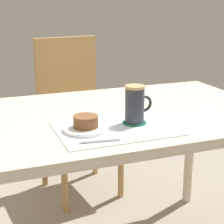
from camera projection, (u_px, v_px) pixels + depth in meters
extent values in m
cylinder|color=beige|center=(190.00, 148.00, 2.11)|extent=(0.05, 0.05, 0.67)
cube|color=beige|center=(102.00, 118.00, 1.49)|extent=(1.40, 0.79, 0.04)
cylinder|color=tan|center=(121.00, 165.00, 2.20)|extent=(0.04, 0.04, 0.41)
cylinder|color=tan|center=(64.00, 178.00, 2.04)|extent=(0.04, 0.04, 0.41)
cylinder|color=tan|center=(95.00, 145.00, 2.49)|extent=(0.04, 0.04, 0.41)
cylinder|color=tan|center=(44.00, 155.00, 2.33)|extent=(0.04, 0.04, 0.41)
cube|color=tan|center=(80.00, 124.00, 2.20)|extent=(0.47, 0.47, 0.04)
cube|color=tan|center=(66.00, 76.00, 2.29)|extent=(0.39, 0.08, 0.47)
cube|color=white|center=(116.00, 128.00, 1.31)|extent=(0.42, 0.30, 0.00)
cylinder|color=white|center=(86.00, 129.00, 1.28)|extent=(0.16, 0.16, 0.01)
cylinder|color=brown|center=(86.00, 121.00, 1.27)|extent=(0.09, 0.09, 0.04)
cylinder|color=#196B4C|center=(134.00, 123.00, 1.36)|extent=(0.09, 0.09, 0.00)
cylinder|color=#2D333D|center=(135.00, 105.00, 1.34)|extent=(0.07, 0.07, 0.12)
cylinder|color=tan|center=(135.00, 87.00, 1.32)|extent=(0.07, 0.07, 0.01)
torus|color=#2D333D|center=(144.00, 104.00, 1.35)|extent=(0.06, 0.01, 0.06)
cylinder|color=silver|center=(100.00, 141.00, 1.18)|extent=(0.13, 0.03, 0.01)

